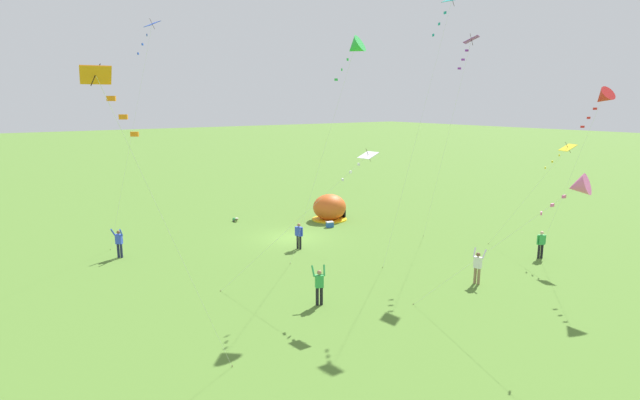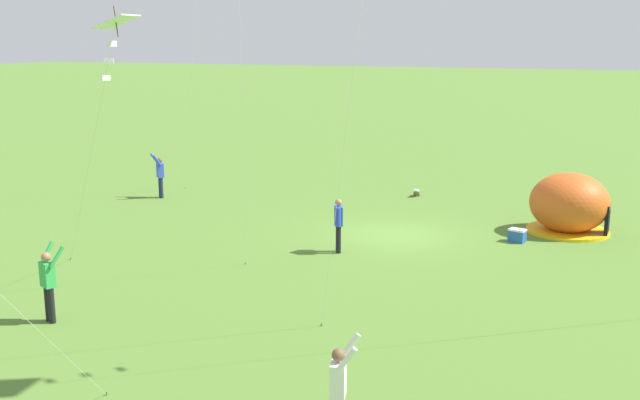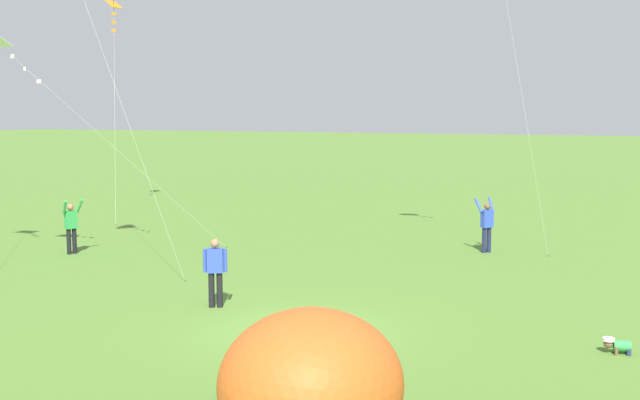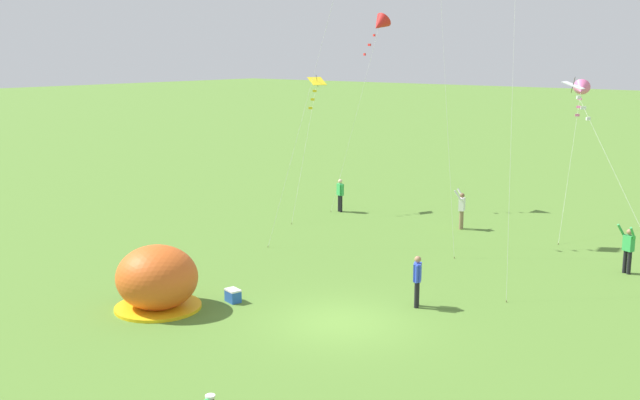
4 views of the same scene
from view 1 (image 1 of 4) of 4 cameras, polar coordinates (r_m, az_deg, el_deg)
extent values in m
plane|color=#517A2D|center=(35.36, -3.37, -4.28)|extent=(300.00, 300.00, 0.00)
ellipsoid|color=#D8591E|center=(40.26, 1.10, -0.81)|extent=(2.70, 2.60, 2.10)
cylinder|color=yellow|center=(40.48, 1.09, -2.20)|extent=(2.81, 2.81, 0.10)
cube|color=black|center=(41.08, 2.57, -1.30)|extent=(0.15, 0.80, 1.10)
cube|color=#2659B2|center=(38.06, 1.13, -2.85)|extent=(0.59, 0.47, 0.38)
cube|color=white|center=(38.01, 1.13, -2.53)|extent=(0.60, 0.48, 0.06)
cylinder|color=green|center=(40.49, -9.72, -2.18)|extent=(0.29, 0.36, 0.22)
sphere|color=brown|center=(40.28, -9.49, -2.20)|extent=(0.19, 0.19, 0.19)
cylinder|color=white|center=(40.26, -9.49, -2.08)|extent=(0.24, 0.24, 0.06)
cylinder|color=brown|center=(40.48, -9.50, -2.30)|extent=(0.07, 0.07, 0.17)
cylinder|color=brown|center=(40.36, -9.72, -2.35)|extent=(0.07, 0.07, 0.17)
cylinder|color=navy|center=(40.65, -9.73, -2.28)|extent=(0.09, 0.09, 0.13)
cylinder|color=navy|center=(40.56, -9.91, -2.32)|extent=(0.09, 0.09, 0.13)
cylinder|color=#1E2347|center=(33.03, -21.76, -5.41)|extent=(0.15, 0.15, 0.88)
cylinder|color=#1E2347|center=(33.13, -22.06, -5.39)|extent=(0.15, 0.15, 0.88)
cube|color=blue|center=(32.89, -22.00, -4.16)|extent=(0.44, 0.43, 0.60)
sphere|color=brown|center=(32.78, -22.06, -3.44)|extent=(0.22, 0.22, 0.22)
cylinder|color=blue|center=(32.52, -21.78, -3.47)|extent=(0.28, 0.37, 0.50)
cylinder|color=blue|center=(32.78, -22.59, -3.42)|extent=(0.35, 0.30, 0.50)
cylinder|color=#8C7251|center=(27.73, 17.30, -8.24)|extent=(0.15, 0.15, 0.88)
cylinder|color=#8C7251|center=(27.66, 17.68, -8.31)|extent=(0.15, 0.15, 0.88)
cube|color=white|center=(27.47, 17.58, -6.81)|extent=(0.33, 0.43, 0.60)
sphere|color=brown|center=(27.34, 17.63, -5.96)|extent=(0.22, 0.22, 0.22)
cylinder|color=white|center=(27.56, 17.25, -5.73)|extent=(0.38, 0.24, 0.50)
cylinder|color=white|center=(27.37, 18.27, -5.91)|extent=(0.39, 0.13, 0.50)
cylinder|color=black|center=(32.44, -2.27, -4.89)|extent=(0.15, 0.15, 0.88)
cylinder|color=black|center=(32.54, -2.57, -4.84)|extent=(0.15, 0.15, 0.88)
cube|color=blue|center=(32.30, -2.43, -3.61)|extent=(0.38, 0.45, 0.60)
sphere|color=#9E7051|center=(32.19, -2.44, -2.87)|extent=(0.22, 0.22, 0.22)
cylinder|color=blue|center=(32.17, -2.05, -3.66)|extent=(0.09, 0.09, 0.58)
cylinder|color=blue|center=(32.42, -2.81, -3.55)|extent=(0.09, 0.09, 0.58)
cylinder|color=black|center=(33.36, 23.73, -5.40)|extent=(0.15, 0.15, 0.88)
cylinder|color=black|center=(33.47, 24.02, -5.38)|extent=(0.15, 0.15, 0.88)
cube|color=green|center=(33.22, 23.98, -4.17)|extent=(0.45, 0.38, 0.60)
sphere|color=beige|center=(33.12, 24.03, -3.45)|extent=(0.22, 0.22, 0.22)
cylinder|color=green|center=(33.09, 23.61, -4.20)|extent=(0.09, 0.09, 0.58)
cylinder|color=green|center=(33.36, 24.34, -4.13)|extent=(0.09, 0.09, 0.58)
cylinder|color=black|center=(23.84, -0.32, -10.94)|extent=(0.15, 0.15, 0.88)
cylinder|color=black|center=(23.88, 0.16, -10.91)|extent=(0.15, 0.15, 0.88)
cube|color=green|center=(23.59, -0.08, -9.26)|extent=(0.44, 0.37, 0.60)
sphere|color=#9E7051|center=(23.45, -0.08, -8.28)|extent=(0.22, 0.22, 0.22)
cylinder|color=green|center=(23.53, -0.79, -8.12)|extent=(0.18, 0.39, 0.50)
cylinder|color=green|center=(23.62, 0.48, -8.04)|extent=(0.28, 0.37, 0.50)
cylinder|color=silver|center=(15.15, -15.65, -6.22)|extent=(4.45, 3.26, 10.00)
cylinder|color=brown|center=(19.26, -10.01, -18.18)|extent=(0.03, 0.03, 0.06)
cube|color=orange|center=(12.35, -24.26, 12.89)|extent=(0.72, 0.64, 0.39)
cylinder|color=#332314|center=(12.35, -24.26, 12.94)|extent=(0.30, 0.23, 0.50)
cube|color=orange|center=(12.65, -22.76, 10.65)|extent=(0.20, 0.17, 0.12)
cube|color=orange|center=(12.92, -21.57, 8.82)|extent=(0.20, 0.16, 0.12)
cube|color=orange|center=(13.22, -20.43, 7.07)|extent=(0.19, 0.18, 0.12)
cylinder|color=silver|center=(24.37, -3.26, -2.96)|extent=(5.73, 4.56, 6.95)
cylinder|color=brown|center=(26.08, -11.30, -10.15)|extent=(0.03, 0.03, 0.06)
cube|color=white|center=(23.61, 5.53, 5.12)|extent=(0.81, 0.85, 0.29)
cylinder|color=#332314|center=(23.61, 5.53, 5.15)|extent=(0.21, 0.17, 0.62)
cube|color=white|center=(23.65, 4.44, 4.09)|extent=(0.12, 0.21, 0.12)
cube|color=white|center=(23.69, 3.52, 3.21)|extent=(0.20, 0.15, 0.12)
cube|color=white|center=(23.75, 2.61, 2.34)|extent=(0.13, 0.21, 0.12)
cylinder|color=silver|center=(33.45, 14.09, 5.82)|extent=(1.15, 4.16, 12.97)
cylinder|color=brown|center=(36.37, 11.73, -4.02)|extent=(0.03, 0.03, 0.06)
cube|color=purple|center=(31.75, 16.92, 17.14)|extent=(1.18, 1.15, 0.40)
cylinder|color=#332314|center=(31.76, 16.92, 17.16)|extent=(0.11, 0.34, 0.71)
cube|color=purple|center=(32.01, 16.43, 16.07)|extent=(0.21, 0.15, 0.12)
cube|color=purple|center=(32.23, 16.03, 15.17)|extent=(0.21, 0.14, 0.12)
cube|color=purple|center=(32.46, 15.64, 14.28)|extent=(0.21, 0.14, 0.12)
cylinder|color=silver|center=(27.46, 0.00, 4.17)|extent=(1.89, 3.47, 12.14)
cylinder|color=brown|center=(29.71, -3.43, -7.26)|extent=(0.03, 0.03, 0.06)
cone|color=green|center=(26.58, 3.99, 17.02)|extent=(1.37, 1.43, 1.19)
cube|color=green|center=(26.68, 3.18, 15.74)|extent=(0.20, 0.17, 0.12)
cube|color=green|center=(26.77, 2.51, 14.66)|extent=(0.18, 0.19, 0.12)
cube|color=green|center=(26.88, 1.85, 13.59)|extent=(0.21, 0.10, 0.12)
cylinder|color=silver|center=(27.94, 10.87, 6.65)|extent=(2.56, 1.98, 14.61)
cylinder|color=brown|center=(29.23, 7.19, -7.65)|extent=(0.03, 0.03, 0.06)
cube|color=teal|center=(28.44, 14.10, 20.05)|extent=(0.13, 0.21, 0.12)
cube|color=teal|center=(28.31, 13.45, 18.98)|extent=(0.15, 0.20, 0.12)
cube|color=teal|center=(28.18, 12.81, 17.90)|extent=(0.16, 0.20, 0.12)
cylinder|color=silver|center=(31.90, 26.45, 1.70)|extent=(0.70, 3.21, 9.63)
cylinder|color=brown|center=(33.98, 23.66, -5.83)|extent=(0.03, 0.03, 0.06)
cone|color=red|center=(30.53, 29.59, 10.14)|extent=(1.10, 1.30, 1.16)
cube|color=red|center=(30.77, 28.92, 9.12)|extent=(0.20, 0.16, 0.12)
cube|color=red|center=(30.99, 28.35, 8.26)|extent=(0.21, 0.11, 0.12)
cube|color=red|center=(31.21, 27.80, 7.42)|extent=(0.20, 0.16, 0.12)
cylinder|color=silver|center=(34.41, 22.47, 0.16)|extent=(1.64, 3.95, 6.70)
cylinder|color=brown|center=(35.55, 18.69, -4.74)|extent=(0.03, 0.03, 0.06)
cube|color=yellow|center=(33.69, 26.47, 5.39)|extent=(0.96, 1.01, 0.40)
cylinder|color=#332314|center=(33.69, 26.47, 5.40)|extent=(0.16, 0.34, 0.65)
cube|color=yellow|center=(33.78, 25.68, 4.64)|extent=(0.21, 0.14, 0.12)
cube|color=yellow|center=(33.86, 25.01, 4.00)|extent=(0.19, 0.17, 0.12)
cube|color=yellow|center=(33.96, 24.35, 3.37)|extent=(0.20, 0.17, 0.12)
cylinder|color=silver|center=(33.14, -20.86, 6.19)|extent=(2.91, 2.27, 13.91)
cylinder|color=brown|center=(35.11, -22.83, -5.23)|extent=(0.03, 0.03, 0.06)
cube|color=blue|center=(32.66, -18.64, 18.53)|extent=(0.86, 0.91, 0.37)
cylinder|color=#332314|center=(32.66, -18.64, 18.54)|extent=(0.25, 0.20, 0.61)
cube|color=blue|center=(32.71, -19.18, 17.38)|extent=(0.12, 0.21, 0.12)
cube|color=blue|center=(32.76, -19.63, 16.41)|extent=(0.16, 0.20, 0.12)
cube|color=blue|center=(32.83, -20.07, 15.44)|extent=(0.15, 0.21, 0.12)
cylinder|color=silver|center=(22.13, 18.37, -5.77)|extent=(1.77, 6.29, 6.38)
cylinder|color=brown|center=(24.45, 10.62, -11.61)|extent=(0.03, 0.03, 0.06)
cone|color=pink|center=(20.57, 27.40, 1.40)|extent=(1.04, 1.08, 1.00)
cube|color=pink|center=(20.73, 26.11, 0.35)|extent=(0.20, 0.07, 0.12)
cube|color=pink|center=(20.88, 25.03, -0.53)|extent=(0.20, 0.07, 0.12)
cube|color=pink|center=(21.04, 23.96, -1.40)|extent=(0.20, 0.15, 0.12)
camera|label=2|loc=(25.83, 43.14, 1.93)|focal=42.00mm
camera|label=3|loc=(48.61, 7.06, 5.68)|focal=42.00mm
camera|label=4|loc=(46.66, -29.89, 8.27)|focal=42.00mm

